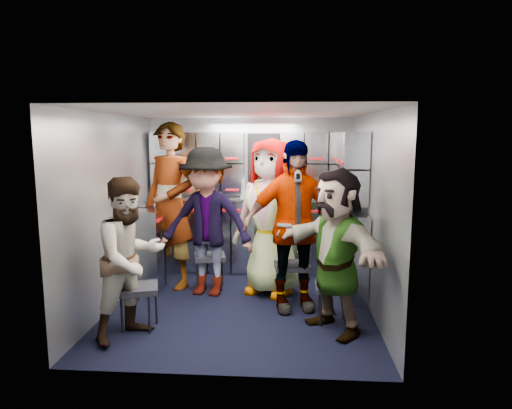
# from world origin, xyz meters

# --- Properties ---
(floor) EXTENTS (3.00, 3.00, 0.00)m
(floor) POSITION_xyz_m (0.00, 0.00, 0.00)
(floor) COLOR black
(floor) RESTS_ON ground
(wall_back) EXTENTS (2.80, 0.04, 2.10)m
(wall_back) POSITION_xyz_m (0.00, 1.50, 1.05)
(wall_back) COLOR #959AA3
(wall_back) RESTS_ON ground
(wall_left) EXTENTS (0.04, 3.00, 2.10)m
(wall_left) POSITION_xyz_m (-1.40, 0.00, 1.05)
(wall_left) COLOR #959AA3
(wall_left) RESTS_ON ground
(wall_right) EXTENTS (0.04, 3.00, 2.10)m
(wall_right) POSITION_xyz_m (1.40, 0.00, 1.05)
(wall_right) COLOR #959AA3
(wall_right) RESTS_ON ground
(ceiling) EXTENTS (2.80, 3.00, 0.02)m
(ceiling) POSITION_xyz_m (0.00, 0.00, 2.10)
(ceiling) COLOR silver
(ceiling) RESTS_ON wall_back
(cart_bank_back) EXTENTS (2.68, 0.38, 0.99)m
(cart_bank_back) POSITION_xyz_m (0.00, 1.29, 0.49)
(cart_bank_back) COLOR #8D929B
(cart_bank_back) RESTS_ON ground
(cart_bank_left) EXTENTS (0.38, 0.76, 0.99)m
(cart_bank_left) POSITION_xyz_m (-1.19, 0.56, 0.49)
(cart_bank_left) COLOR #8D929B
(cart_bank_left) RESTS_ON ground
(counter) EXTENTS (2.68, 0.42, 0.03)m
(counter) POSITION_xyz_m (0.00, 1.29, 1.01)
(counter) COLOR silver
(counter) RESTS_ON cart_bank_back
(locker_bank_back) EXTENTS (2.68, 0.28, 0.82)m
(locker_bank_back) POSITION_xyz_m (0.00, 1.35, 1.49)
(locker_bank_back) COLOR #8D929B
(locker_bank_back) RESTS_ON wall_back
(locker_bank_right) EXTENTS (0.28, 1.00, 0.82)m
(locker_bank_right) POSITION_xyz_m (1.25, 0.70, 1.49)
(locker_bank_right) COLOR #8D929B
(locker_bank_right) RESTS_ON wall_right
(right_cabinet) EXTENTS (0.28, 1.20, 1.00)m
(right_cabinet) POSITION_xyz_m (1.25, 0.60, 0.50)
(right_cabinet) COLOR #8D929B
(right_cabinet) RESTS_ON ground
(coffee_niche) EXTENTS (0.46, 0.16, 0.84)m
(coffee_niche) POSITION_xyz_m (0.18, 1.41, 1.47)
(coffee_niche) COLOR black
(coffee_niche) RESTS_ON wall_back
(red_latch_strip) EXTENTS (2.60, 0.02, 0.03)m
(red_latch_strip) POSITION_xyz_m (0.00, 1.09, 0.88)
(red_latch_strip) COLOR maroon
(red_latch_strip) RESTS_ON cart_bank_back
(jump_seat_near_left) EXTENTS (0.44, 0.43, 0.43)m
(jump_seat_near_left) POSITION_xyz_m (-0.92, -0.67, 0.38)
(jump_seat_near_left) COLOR black
(jump_seat_near_left) RESTS_ON ground
(jump_seat_mid_left) EXTENTS (0.43, 0.42, 0.43)m
(jump_seat_mid_left) POSITION_xyz_m (-0.44, 0.53, 0.38)
(jump_seat_mid_left) COLOR black
(jump_seat_mid_left) RESTS_ON ground
(jump_seat_center) EXTENTS (0.43, 0.42, 0.42)m
(jump_seat_center) POSITION_xyz_m (0.30, 0.62, 0.37)
(jump_seat_center) COLOR black
(jump_seat_center) RESTS_ON ground
(jump_seat_mid_right) EXTENTS (0.42, 0.40, 0.45)m
(jump_seat_mid_right) POSITION_xyz_m (0.56, 0.13, 0.40)
(jump_seat_mid_right) COLOR black
(jump_seat_mid_right) RESTS_ON ground
(jump_seat_near_right) EXTENTS (0.34, 0.32, 0.40)m
(jump_seat_near_right) POSITION_xyz_m (0.96, -0.40, 0.35)
(jump_seat_near_right) COLOR black
(jump_seat_near_right) RESTS_ON ground
(attendant_standing) EXTENTS (0.88, 0.77, 2.02)m
(attendant_standing) POSITION_xyz_m (-0.92, 0.60, 1.01)
(attendant_standing) COLOR black
(attendant_standing) RESTS_ON ground
(attendant_arc_a) EXTENTS (0.88, 0.92, 1.50)m
(attendant_arc_a) POSITION_xyz_m (-0.92, -0.85, 0.75)
(attendant_arc_a) COLOR black
(attendant_arc_a) RESTS_ON ground
(attendant_arc_b) EXTENTS (1.21, 0.83, 1.73)m
(attendant_arc_b) POSITION_xyz_m (-0.44, 0.35, 0.87)
(attendant_arc_b) COLOR black
(attendant_arc_b) RESTS_ON ground
(attendant_arc_c) EXTENTS (1.06, 0.90, 1.83)m
(attendant_arc_c) POSITION_xyz_m (0.30, 0.44, 0.92)
(attendant_arc_c) COLOR black
(attendant_arc_c) RESTS_ON ground
(attendant_arc_d) EXTENTS (1.14, 0.69, 1.82)m
(attendant_arc_d) POSITION_xyz_m (0.56, -0.05, 0.91)
(attendant_arc_d) COLOR black
(attendant_arc_d) RESTS_ON ground
(attendant_arc_e) EXTENTS (1.22, 1.46, 1.58)m
(attendant_arc_e) POSITION_xyz_m (0.96, -0.58, 0.79)
(attendant_arc_e) COLOR black
(attendant_arc_e) RESTS_ON ground
(bottle_left) EXTENTS (0.06, 0.06, 0.24)m
(bottle_left) POSITION_xyz_m (-0.47, 1.24, 1.15)
(bottle_left) COLOR white
(bottle_left) RESTS_ON counter
(bottle_mid) EXTENTS (0.07, 0.07, 0.27)m
(bottle_mid) POSITION_xyz_m (-0.10, 1.24, 1.16)
(bottle_mid) COLOR white
(bottle_mid) RESTS_ON counter
(bottle_right) EXTENTS (0.06, 0.06, 0.26)m
(bottle_right) POSITION_xyz_m (0.37, 1.24, 1.16)
(bottle_right) COLOR white
(bottle_right) RESTS_ON counter
(cup_left) EXTENTS (0.08, 0.08, 0.09)m
(cup_left) POSITION_xyz_m (-1.19, 1.23, 1.08)
(cup_left) COLOR #CABA8E
(cup_left) RESTS_ON counter
(cup_right) EXTENTS (0.09, 0.09, 0.11)m
(cup_right) POSITION_xyz_m (0.59, 1.23, 1.08)
(cup_right) COLOR #CABA8E
(cup_right) RESTS_ON counter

